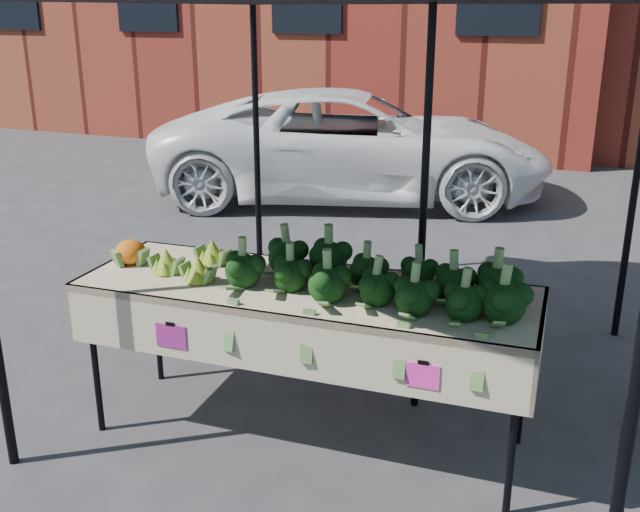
{
  "coord_description": "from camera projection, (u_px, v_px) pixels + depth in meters",
  "views": [
    {
      "loc": [
        1.28,
        -3.26,
        2.26
      ],
      "look_at": [
        -0.12,
        0.2,
        1.0
      ],
      "focal_mm": 40.97,
      "sensor_mm": 36.0,
      "label": 1
    }
  ],
  "objects": [
    {
      "name": "broccoli_heap",
      "position": [
        373.0,
        270.0,
        3.65
      ],
      "size": [
        1.53,
        0.56,
        0.25
      ],
      "primitive_type": "ellipsoid",
      "color": "black",
      "rests_on": "table"
    },
    {
      "name": "canopy",
      "position": [
        368.0,
        174.0,
        4.16
      ],
      "size": [
        3.16,
        3.16,
        2.74
      ],
      "primitive_type": null,
      "color": "black",
      "rests_on": "ground"
    },
    {
      "name": "ground",
      "position": [
        326.0,
        440.0,
        4.04
      ],
      "size": [
        90.0,
        90.0,
        0.0
      ],
      "primitive_type": "plane",
      "color": "#303033"
    },
    {
      "name": "cauliflower_pair",
      "position": [
        130.0,
        249.0,
        4.1
      ],
      "size": [
        0.19,
        0.19,
        0.17
      ],
      "primitive_type": "ellipsoid",
      "color": "orange",
      "rests_on": "table"
    },
    {
      "name": "romanesco_cluster",
      "position": [
        193.0,
        254.0,
        3.99
      ],
      "size": [
        0.42,
        0.46,
        0.19
      ],
      "primitive_type": "ellipsoid",
      "color": "#A0AE33",
      "rests_on": "table"
    },
    {
      "name": "table",
      "position": [
        306.0,
        363.0,
        3.94
      ],
      "size": [
        2.44,
        0.92,
        0.9
      ],
      "color": "#BEAB8F",
      "rests_on": "ground"
    }
  ]
}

